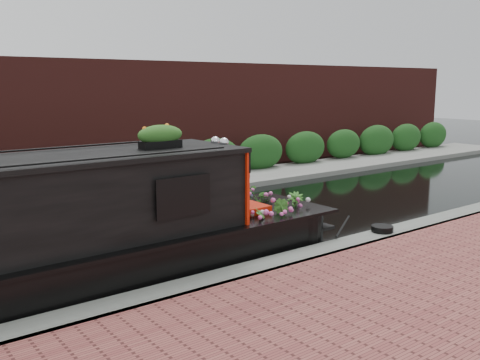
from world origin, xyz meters
TOP-DOWN VIEW (x-y plane):
  - ground at (0.00, 0.00)m, footprint 80.00×80.00m
  - near_bank_coping at (0.00, -3.30)m, footprint 40.00×0.60m
  - far_bank_path at (0.00, 4.20)m, footprint 40.00×2.40m
  - far_hedge at (0.00, 5.10)m, footprint 40.00×1.10m
  - far_brick_wall at (0.00, 7.20)m, footprint 40.00×1.00m
  - rope_fender at (2.16, -1.89)m, footprint 0.34×0.41m
  - coiled_mooring_rope at (2.95, -3.22)m, footprint 0.44×0.44m

SIDE VIEW (x-z plane):
  - ground at x=0.00m, z-range 0.00..0.00m
  - near_bank_coping at x=0.00m, z-range -0.25..0.25m
  - far_bank_path at x=0.00m, z-range -0.17..0.17m
  - far_hedge at x=0.00m, z-range -1.40..1.40m
  - far_brick_wall at x=0.00m, z-range -4.00..4.00m
  - rope_fender at x=2.16m, z-range 0.00..0.34m
  - coiled_mooring_rope at x=2.95m, z-range 0.25..0.37m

